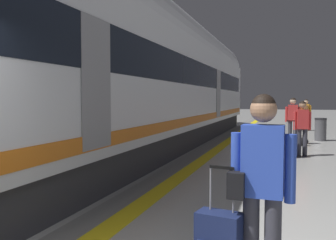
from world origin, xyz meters
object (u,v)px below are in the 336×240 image
object	(u,v)px
traveller_foreground	(261,180)
duffel_bag_near	(302,142)
suitcase_mid	(290,145)
waste_bin	(321,129)
high_speed_train	(132,70)
passenger_far	(306,112)
passenger_mid	(302,124)
duffel_bag_far	(299,128)
passenger_near	(293,117)

from	to	relation	value
traveller_foreground	duffel_bag_near	distance (m)	10.85
suitcase_mid	waste_bin	bearing A→B (deg)	76.10
traveller_foreground	suitcase_mid	size ratio (longest dim) A/B	1.61
high_speed_train	waste_bin	xyz separation A→B (m)	(5.56, 5.96, -2.05)
high_speed_train	suitcase_mid	world-z (taller)	high_speed_train
passenger_far	waste_bin	distance (m)	4.83
traveller_foreground	passenger_mid	xyz separation A→B (m)	(0.65, 8.22, -0.06)
traveller_foreground	duffel_bag_far	distance (m)	17.40
passenger_far	duffel_bag_far	size ratio (longest dim) A/B	3.77
traveller_foreground	passenger_mid	bearing A→B (deg)	85.50
high_speed_train	duffel_bag_near	bearing A→B (deg)	40.26
high_speed_train	duffel_bag_far	size ratio (longest dim) A/B	71.09
duffel_bag_far	passenger_far	bearing A→B (deg)	22.63
suitcase_mid	waste_bin	world-z (taller)	suitcase_mid
suitcase_mid	traveller_foreground	bearing A→B (deg)	-92.37
traveller_foreground	passenger_far	bearing A→B (deg)	86.13
high_speed_train	duffel_bag_far	xyz separation A→B (m)	(4.91, 10.62, -2.35)
passenger_mid	passenger_far	distance (m)	9.29
high_speed_train	duffel_bag_far	world-z (taller)	high_speed_train
suitcase_mid	waste_bin	size ratio (longest dim) A/B	1.16
duffel_bag_near	waste_bin	xyz separation A→B (m)	(0.76, 1.90, 0.30)
duffel_bag_near	passenger_mid	bearing A→B (deg)	-92.31
waste_bin	high_speed_train	bearing A→B (deg)	-132.97
passenger_mid	waste_bin	xyz separation A→B (m)	(0.87, 4.48, -0.47)
traveller_foreground	suitcase_mid	xyz separation A→B (m)	(0.33, 7.91, -0.62)
duffel_bag_near	duffel_bag_far	world-z (taller)	same
traveller_foreground	suitcase_mid	distance (m)	7.94
waste_bin	passenger_far	bearing A→B (deg)	93.95
passenger_mid	suitcase_mid	world-z (taller)	passenger_mid
duffel_bag_far	passenger_near	bearing A→B (deg)	-94.00
high_speed_train	traveller_foreground	distance (m)	8.00
passenger_mid	duffel_bag_far	world-z (taller)	passenger_mid
suitcase_mid	duffel_bag_far	xyz separation A→B (m)	(0.54, 9.45, -0.21)
duffel_bag_near	suitcase_mid	world-z (taller)	suitcase_mid
high_speed_train	passenger_far	xyz separation A→B (m)	(5.23, 10.76, -1.52)
duffel_bag_far	suitcase_mid	bearing A→B (deg)	-93.27
high_speed_train	suitcase_mid	distance (m)	5.01
passenger_far	waste_bin	bearing A→B (deg)	-86.05
traveller_foreground	waste_bin	size ratio (longest dim) A/B	1.87
suitcase_mid	passenger_far	distance (m)	9.64
passenger_near	waste_bin	distance (m)	1.98
duffel_bag_near	passenger_far	bearing A→B (deg)	86.31
traveller_foreground	duffel_bag_near	size ratio (longest dim) A/B	3.88
passenger_far	waste_bin	world-z (taller)	passenger_far
passenger_near	duffel_bag_far	xyz separation A→B (m)	(0.44, 6.23, -0.84)
duffel_bag_far	waste_bin	bearing A→B (deg)	-82.10
passenger_far	passenger_mid	bearing A→B (deg)	-93.31
high_speed_train	traveller_foreground	bearing A→B (deg)	-59.02
traveller_foreground	waste_bin	xyz separation A→B (m)	(1.51, 12.70, -0.53)
waste_bin	passenger_near	bearing A→B (deg)	-124.60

